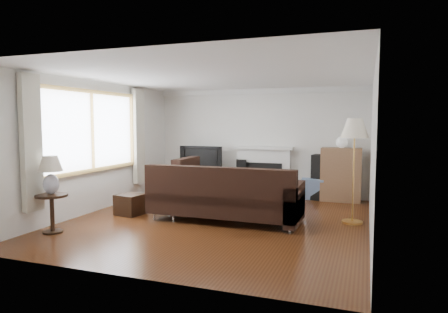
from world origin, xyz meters
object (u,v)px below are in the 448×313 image
(floor_lamp, at_px, (354,171))
(tv_stand, at_px, (203,182))
(bookshelf, at_px, (341,175))
(coffee_table, at_px, (242,193))
(side_table, at_px, (52,214))
(sectional_sofa, at_px, (225,195))

(floor_lamp, bearing_deg, tv_stand, 152.17)
(tv_stand, relative_size, bookshelf, 0.90)
(coffee_table, height_order, side_table, side_table)
(tv_stand, height_order, bookshelf, bookshelf)
(side_table, bearing_deg, sectional_sofa, 35.86)
(side_table, bearing_deg, floor_lamp, 26.88)
(tv_stand, height_order, side_table, side_table)
(side_table, bearing_deg, bookshelf, 45.51)
(coffee_table, bearing_deg, tv_stand, 166.13)
(tv_stand, distance_m, side_table, 4.17)
(side_table, bearing_deg, tv_stand, 78.76)
(bookshelf, xyz_separation_m, coffee_table, (-1.93, -1.06, -0.35))
(bookshelf, relative_size, sectional_sofa, 0.41)
(tv_stand, xyz_separation_m, side_table, (-0.81, -4.09, 0.04))
(sectional_sofa, bearing_deg, tv_stand, 120.72)
(bookshelf, distance_m, sectional_sofa, 3.06)
(sectional_sofa, height_order, floor_lamp, floor_lamp)
(tv_stand, bearing_deg, coffee_table, -38.05)
(bookshelf, xyz_separation_m, floor_lamp, (0.31, -1.91, 0.31))
(floor_lamp, bearing_deg, coffee_table, 159.24)
(sectional_sofa, bearing_deg, side_table, -144.14)
(bookshelf, height_order, floor_lamp, floor_lamp)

